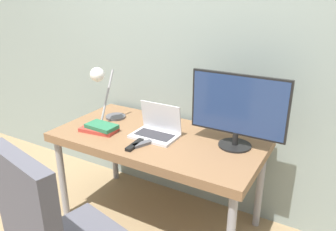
# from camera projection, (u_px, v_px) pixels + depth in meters

# --- Properties ---
(wall_back) EXTENTS (8.00, 0.05, 2.60)m
(wall_back) POSITION_uv_depth(u_px,v_px,m) (188.00, 40.00, 2.39)
(wall_back) COLOR gray
(wall_back) RESTS_ON ground_plane
(desk) EXTENTS (1.44, 0.74, 0.70)m
(desk) POSITION_uv_depth(u_px,v_px,m) (158.00, 144.00, 2.28)
(desk) COLOR brown
(desk) RESTS_ON ground_plane
(laptop) EXTENTS (0.31, 0.21, 0.22)m
(laptop) POSITION_uv_depth(u_px,v_px,m) (157.00, 129.00, 2.24)
(laptop) COLOR silver
(laptop) RESTS_ON desk
(monitor) EXTENTS (0.61, 0.21, 0.47)m
(monitor) POSITION_uv_depth(u_px,v_px,m) (238.00, 109.00, 2.02)
(monitor) COLOR black
(monitor) RESTS_ON desk
(desk_lamp) EXTENTS (0.15, 0.30, 0.44)m
(desk_lamp) POSITION_uv_depth(u_px,v_px,m) (103.00, 87.00, 2.37)
(desk_lamp) COLOR #4C4C51
(desk_lamp) RESTS_ON desk
(book_stack) EXTENTS (0.27, 0.17, 0.05)m
(book_stack) POSITION_uv_depth(u_px,v_px,m) (100.00, 128.00, 2.32)
(book_stack) COLOR #B2382D
(book_stack) RESTS_ON desk
(tv_remote) EXTENTS (0.05, 0.18, 0.02)m
(tv_remote) POSITION_uv_depth(u_px,v_px,m) (135.00, 145.00, 2.10)
(tv_remote) COLOR black
(tv_remote) RESTS_ON desk
(media_remote) EXTENTS (0.09, 0.14, 0.02)m
(media_remote) POSITION_uv_depth(u_px,v_px,m) (143.00, 144.00, 2.11)
(media_remote) COLOR #4C4C51
(media_remote) RESTS_ON desk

